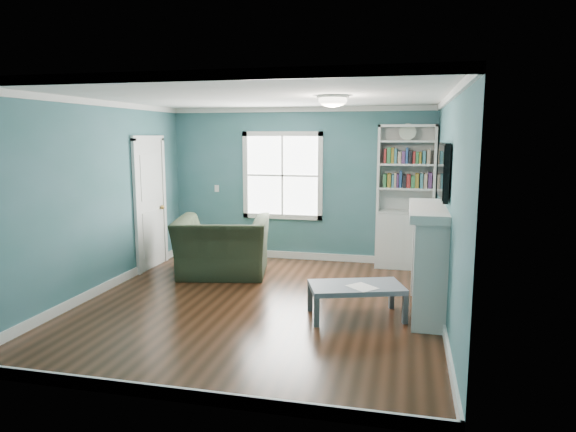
# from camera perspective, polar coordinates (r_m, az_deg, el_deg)

# --- Properties ---
(floor) EXTENTS (5.00, 5.00, 0.00)m
(floor) POSITION_cam_1_polar(r_m,az_deg,el_deg) (6.66, -3.22, -9.73)
(floor) COLOR black
(floor) RESTS_ON ground
(room_walls) EXTENTS (5.00, 5.00, 5.00)m
(room_walls) POSITION_cam_1_polar(r_m,az_deg,el_deg) (6.34, -3.34, 3.95)
(room_walls) COLOR #2E6564
(room_walls) RESTS_ON ground
(trim) EXTENTS (4.50, 5.00, 2.60)m
(trim) POSITION_cam_1_polar(r_m,az_deg,el_deg) (6.38, -3.31, 0.86)
(trim) COLOR white
(trim) RESTS_ON ground
(window) EXTENTS (1.40, 0.06, 1.50)m
(window) POSITION_cam_1_polar(r_m,az_deg,el_deg) (8.82, -0.63, 4.51)
(window) COLOR white
(window) RESTS_ON room_walls
(bookshelf) EXTENTS (0.90, 0.35, 2.31)m
(bookshelf) POSITION_cam_1_polar(r_m,az_deg,el_deg) (8.44, 12.85, 0.49)
(bookshelf) COLOR silver
(bookshelf) RESTS_ON ground
(fireplace) EXTENTS (0.44, 1.58, 1.30)m
(fireplace) POSITION_cam_1_polar(r_m,az_deg,el_deg) (6.44, 15.38, -4.82)
(fireplace) COLOR black
(fireplace) RESTS_ON ground
(tv) EXTENTS (0.06, 1.10, 0.65)m
(tv) POSITION_cam_1_polar(r_m,az_deg,el_deg) (6.28, 16.90, 4.84)
(tv) COLOR black
(tv) RESTS_ON fireplace
(door) EXTENTS (0.12, 0.98, 2.17)m
(door) POSITION_cam_1_polar(r_m,az_deg,el_deg) (8.53, -15.05, 1.51)
(door) COLOR silver
(door) RESTS_ON ground
(ceiling_fixture) EXTENTS (0.38, 0.38, 0.15)m
(ceiling_fixture) POSITION_cam_1_polar(r_m,az_deg,el_deg) (6.23, 5.01, 12.75)
(ceiling_fixture) COLOR white
(ceiling_fixture) RESTS_ON room_walls
(light_switch) EXTENTS (0.08, 0.01, 0.12)m
(light_switch) POSITION_cam_1_polar(r_m,az_deg,el_deg) (9.20, -7.91, 3.05)
(light_switch) COLOR white
(light_switch) RESTS_ON room_walls
(recliner) EXTENTS (1.52, 1.15, 1.20)m
(recliner) POSITION_cam_1_polar(r_m,az_deg,el_deg) (7.90, -7.31, -2.31)
(recliner) COLOR black
(recliner) RESTS_ON ground
(coffee_table) EXTENTS (1.21, 0.90, 0.39)m
(coffee_table) POSITION_cam_1_polar(r_m,az_deg,el_deg) (6.16, 7.59, -8.04)
(coffee_table) COLOR #4A5358
(coffee_table) RESTS_ON ground
(paper_sheet) EXTENTS (0.40, 0.40, 0.00)m
(paper_sheet) POSITION_cam_1_polar(r_m,az_deg,el_deg) (6.05, 8.23, -7.82)
(paper_sheet) COLOR white
(paper_sheet) RESTS_ON coffee_table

